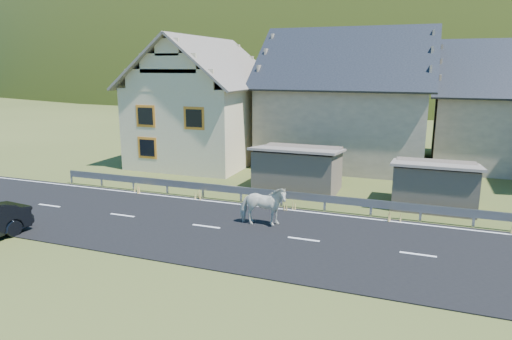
% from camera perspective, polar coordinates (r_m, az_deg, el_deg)
% --- Properties ---
extents(ground, '(160.00, 160.00, 0.00)m').
position_cam_1_polar(ground, '(17.14, 5.97, -8.74)').
color(ground, '#2F3C17').
rests_on(ground, ground).
extents(road, '(60.00, 7.00, 0.04)m').
position_cam_1_polar(road, '(17.13, 5.97, -8.68)').
color(road, black).
rests_on(road, ground).
extents(lane_markings, '(60.00, 6.60, 0.01)m').
position_cam_1_polar(lane_markings, '(17.12, 5.97, -8.60)').
color(lane_markings, silver).
rests_on(lane_markings, road).
extents(guardrail, '(28.10, 0.09, 0.75)m').
position_cam_1_polar(guardrail, '(20.36, 8.60, -3.62)').
color(guardrail, '#93969B').
rests_on(guardrail, ground).
extents(shed_left, '(4.30, 3.30, 2.40)m').
position_cam_1_polar(shed_left, '(23.32, 5.27, -0.04)').
color(shed_left, '#6A5C4D').
rests_on(shed_left, ground).
extents(shed_right, '(3.80, 2.90, 2.20)m').
position_cam_1_polar(shed_right, '(22.12, 21.39, -1.87)').
color(shed_right, '#6A5C4D').
rests_on(shed_right, ground).
extents(house_cream, '(7.80, 9.80, 8.30)m').
position_cam_1_polar(house_cream, '(30.82, -6.53, 9.21)').
color(house_cream, beige).
rests_on(house_cream, ground).
extents(house_stone_a, '(10.80, 9.80, 8.90)m').
position_cam_1_polar(house_stone_a, '(30.90, 11.41, 9.56)').
color(house_stone_a, tan).
rests_on(house_stone_a, ground).
extents(mountain, '(440.00, 280.00, 260.00)m').
position_cam_1_polar(mountain, '(197.23, 20.51, 4.43)').
color(mountain, '#253410').
rests_on(mountain, ground).
extents(conifer_patch, '(76.00, 50.00, 28.00)m').
position_cam_1_polar(conifer_patch, '(138.58, -4.95, 12.74)').
color(conifer_patch, black).
rests_on(conifer_patch, ground).
extents(horse, '(1.23, 2.06, 1.63)m').
position_cam_1_polar(horse, '(18.22, 0.84, -4.49)').
color(horse, silver).
rests_on(horse, road).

